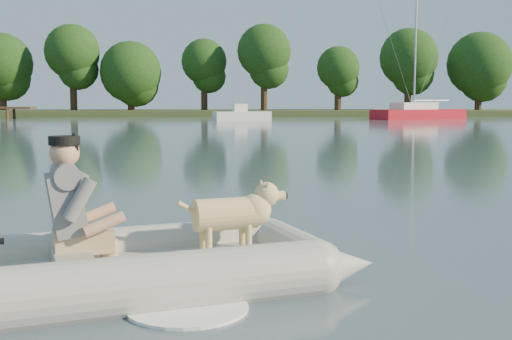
{
  "coord_description": "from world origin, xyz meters",
  "views": [
    {
      "loc": [
        0.13,
        -5.21,
        1.58
      ],
      "look_at": [
        0.45,
        2.46,
        0.75
      ],
      "focal_mm": 45.0,
      "sensor_mm": 36.0,
      "label": 1
    }
  ],
  "objects_px": {
    "dinghy": "(155,217)",
    "sailboat": "(418,113)",
    "man": "(69,199)",
    "motorboat": "(242,109)",
    "dog": "(226,220)"
  },
  "relations": [
    {
      "from": "dinghy",
      "to": "sailboat",
      "type": "relative_size",
      "value": 0.42
    },
    {
      "from": "dinghy",
      "to": "man",
      "type": "xyz_separation_m",
      "value": [
        -0.68,
        -0.18,
        0.19
      ]
    },
    {
      "from": "motorboat",
      "to": "sailboat",
      "type": "distance_m",
      "value": 15.29
    },
    {
      "from": "dinghy",
      "to": "dog",
      "type": "height_order",
      "value": "dinghy"
    },
    {
      "from": "dinghy",
      "to": "sailboat",
      "type": "height_order",
      "value": "sailboat"
    },
    {
      "from": "man",
      "to": "dog",
      "type": "xyz_separation_m",
      "value": [
        1.28,
        0.44,
        -0.26
      ]
    },
    {
      "from": "dog",
      "to": "sailboat",
      "type": "height_order",
      "value": "sailboat"
    },
    {
      "from": "dinghy",
      "to": "sailboat",
      "type": "xyz_separation_m",
      "value": [
        16.68,
        48.62,
        -0.09
      ]
    },
    {
      "from": "dinghy",
      "to": "motorboat",
      "type": "xyz_separation_m",
      "value": [
        1.67,
        45.78,
        0.3
      ]
    },
    {
      "from": "man",
      "to": "sailboat",
      "type": "bearing_deg",
      "value": 51.6
    },
    {
      "from": "man",
      "to": "dog",
      "type": "bearing_deg",
      "value": 0.0
    },
    {
      "from": "dog",
      "to": "sailboat",
      "type": "relative_size",
      "value": 0.08
    },
    {
      "from": "dinghy",
      "to": "dog",
      "type": "distance_m",
      "value": 0.66
    },
    {
      "from": "man",
      "to": "sailboat",
      "type": "height_order",
      "value": "sailboat"
    },
    {
      "from": "dog",
      "to": "sailboat",
      "type": "xyz_separation_m",
      "value": [
        16.08,
        48.36,
        -0.01
      ]
    }
  ]
}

